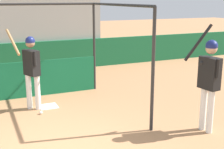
{
  "coord_description": "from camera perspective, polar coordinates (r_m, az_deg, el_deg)",
  "views": [
    {
      "loc": [
        -1.01,
        -4.87,
        2.65
      ],
      "look_at": [
        1.64,
        1.16,
        1.03
      ],
      "focal_mm": 50.0,
      "sensor_mm": 36.0,
      "label": 1
    }
  ],
  "objects": [
    {
      "name": "player_waiting",
      "position": [
        6.41,
        17.29,
        -0.36
      ],
      "size": [
        0.55,
        0.72,
        2.15
      ],
      "rotation": [
        0.0,
        0.0,
        1.7
      ],
      "color": "white",
      "rests_on": "ground"
    },
    {
      "name": "home_plate",
      "position": [
        8.0,
        -11.54,
        -5.74
      ],
      "size": [
        0.44,
        0.44,
        0.02
      ],
      "color": "white",
      "rests_on": "ground"
    },
    {
      "name": "bleacher_section",
      "position": [
        13.52,
        -19.61,
        8.53
      ],
      "size": [
        7.05,
        4.0,
        3.19
      ],
      "color": "#9E9E99",
      "rests_on": "ground"
    },
    {
      "name": "batting_cage",
      "position": [
        8.04,
        -12.98,
        2.46
      ],
      "size": [
        3.46,
        3.36,
        2.52
      ],
      "color": "#282828",
      "rests_on": "ground"
    },
    {
      "name": "baseball",
      "position": [
        7.54,
        -12.86,
        -6.81
      ],
      "size": [
        0.07,
        0.07,
        0.07
      ],
      "color": "white",
      "rests_on": "ground"
    },
    {
      "name": "player_batter",
      "position": [
        7.65,
        -14.58,
        1.54
      ],
      "size": [
        0.67,
        0.75,
        1.93
      ],
      "rotation": [
        0.0,
        0.0,
        1.97
      ],
      "color": "white",
      "rests_on": "ground"
    },
    {
      "name": "outfield_wall",
      "position": [
        11.62,
        -18.38,
        2.73
      ],
      "size": [
        24.0,
        0.12,
        1.11
      ],
      "color": "#196038",
      "rests_on": "ground"
    }
  ]
}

